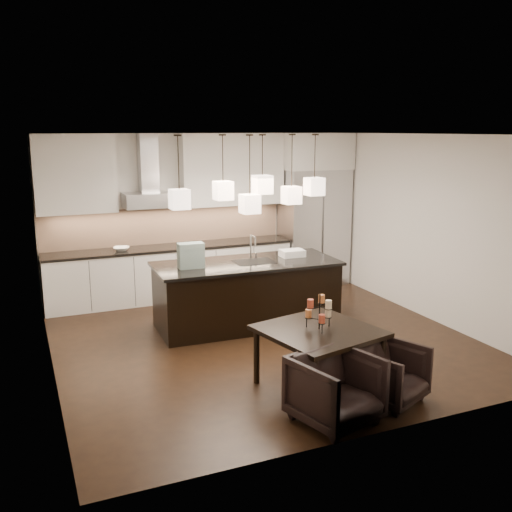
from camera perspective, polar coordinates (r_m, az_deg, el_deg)
name	(u,v)px	position (r m, az deg, el deg)	size (l,w,h in m)	color
floor	(262,340)	(8.05, 0.56, -8.38)	(5.50, 5.50, 0.02)	black
ceiling	(262,134)	(7.51, 0.61, 12.14)	(5.50, 5.50, 0.02)	white
wall_back	(200,214)	(10.21, -5.66, 4.25)	(5.50, 0.02, 2.80)	silver
wall_front	(384,294)	(5.31, 12.64, -3.76)	(5.50, 0.02, 2.80)	silver
wall_left	(44,259)	(7.04, -20.46, -0.26)	(0.02, 5.50, 2.80)	silver
wall_right	(427,227)	(9.10, 16.73, 2.77)	(0.02, 5.50, 2.80)	silver
refrigerator	(313,227)	(10.73, 5.77, 2.90)	(1.20, 0.72, 2.15)	#B7B7BA
fridge_panel	(315,151)	(10.59, 5.94, 10.39)	(1.26, 0.72, 0.65)	silver
lower_cabinets	(172,273)	(9.92, -8.41, -1.73)	(4.21, 0.62, 0.88)	silver
countertop	(171,247)	(9.81, -8.49, 0.87)	(4.21, 0.66, 0.04)	black
backsplash	(166,225)	(10.04, -8.99, 3.06)	(4.21, 0.02, 0.63)	tan
upper_cab_left	(75,174)	(9.52, -17.67, 7.82)	(1.25, 0.35, 1.25)	silver
upper_cab_right	(232,169)	(10.13, -2.41, 8.65)	(1.86, 0.35, 1.25)	silver
hood_canopy	(151,200)	(9.66, -10.45, 5.55)	(0.90, 0.52, 0.24)	#B7B7BA
hood_chimney	(148,163)	(9.72, -10.74, 9.13)	(0.30, 0.28, 0.96)	#B7B7BA
fruit_bowl	(121,249)	(9.58, -13.32, 0.70)	(0.26, 0.26, 0.06)	silver
island_body	(247,295)	(8.48, -0.94, -3.92)	(2.61, 1.05, 0.92)	black
island_top	(247,264)	(8.35, -0.95, -0.76)	(2.70, 1.13, 0.04)	black
faucet	(251,247)	(8.44, -0.54, 0.91)	(0.10, 0.25, 0.40)	silver
tote_bag	(191,255)	(8.02, -6.53, 0.05)	(0.36, 0.19, 0.36)	#1D4738
food_container	(292,253)	(8.72, 3.63, 0.28)	(0.36, 0.25, 0.10)	silver
dining_table	(318,358)	(6.55, 6.26, -10.13)	(1.16, 1.16, 0.69)	black
candelabra	(320,312)	(6.36, 6.38, -5.54)	(0.33, 0.33, 0.41)	black
candle_a	(328,313)	(6.45, 7.23, -5.65)	(0.07, 0.07, 0.09)	beige
candle_b	(308,313)	(6.41, 5.27, -5.74)	(0.07, 0.07, 0.09)	#C36A34
candle_c	(322,319)	(6.25, 6.61, -6.24)	(0.07, 0.07, 0.09)	#AC3D26
candle_d	(322,299)	(6.45, 6.58, -4.26)	(0.07, 0.07, 0.09)	#C36A34
candle_e	(310,304)	(6.26, 5.46, -4.76)	(0.07, 0.07, 0.09)	#AC3D26
candle_f	(329,304)	(6.25, 7.27, -4.83)	(0.07, 0.07, 0.09)	beige
armchair_left	(336,389)	(5.84, 7.97, -13.08)	(0.75, 0.77, 0.70)	black
armchair_right	(389,374)	(6.38, 13.20, -11.39)	(0.67, 0.69, 0.62)	black
pendant_a	(179,199)	(7.56, -7.66, 5.65)	(0.24, 0.24, 0.26)	beige
pendant_b	(223,191)	(8.04, -3.31, 6.55)	(0.24, 0.24, 0.26)	beige
pendant_c	(262,185)	(8.09, 0.63, 7.16)	(0.24, 0.24, 0.26)	beige
pendant_d	(291,195)	(8.57, 3.56, 6.09)	(0.24, 0.24, 0.26)	beige
pendant_e	(314,187)	(8.47, 5.84, 6.93)	(0.24, 0.24, 0.26)	beige
pendant_f	(250,204)	(7.86, -0.63, 5.24)	(0.24, 0.24, 0.26)	beige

